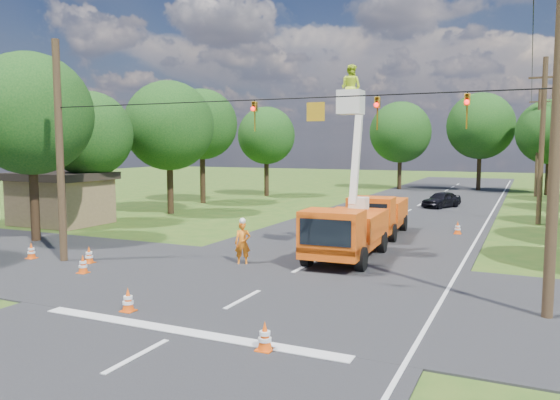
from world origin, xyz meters
The scene contains 31 objects.
ground centered at (0.00, 20.00, 0.00)m, with size 140.00×140.00×0.00m, color #2B5218.
road_main centered at (0.00, 20.00, 0.00)m, with size 12.00×100.00×0.06m, color black.
road_cross centered at (0.00, 2.00, 0.00)m, with size 56.00×10.00×0.07m, color black.
stop_bar centered at (0.00, -3.20, 0.00)m, with size 9.00×0.45×0.02m, color silver.
edge_line centered at (5.60, 20.00, 0.00)m, with size 0.12×90.00×0.02m, color silver.
bucket_truck centered at (1.05, 7.09, 1.74)m, with size 2.72×6.32×8.09m.
second_truck centered at (0.71, 13.67, 1.16)m, with size 2.70×6.10×2.23m.
ground_worker centered at (-2.47, 4.54, 0.87)m, with size 0.64×0.42×1.75m, color orange.
distant_car centered at (1.82, 28.62, 0.63)m, with size 1.49×3.70×1.26m, color black.
traffic_cone_0 centered at (-2.44, -2.40, 0.36)m, with size 0.38×0.38×0.71m.
traffic_cone_1 centered at (2.45, -3.45, 0.36)m, with size 0.38×0.38×0.71m.
traffic_cone_2 centered at (1.35, 7.26, 0.36)m, with size 0.38×0.38×0.71m.
traffic_cone_3 centered at (1.51, 11.50, 0.36)m, with size 0.38×0.38×0.71m.
traffic_cone_4 centered at (-7.12, 0.64, 0.36)m, with size 0.38×0.38×0.71m.
traffic_cone_5 centered at (-8.20, 2.07, 0.36)m, with size 0.38×0.38×0.71m.
traffic_cone_6 centered at (-11.06, 1.73, 0.36)m, with size 0.38×0.38×0.71m.
traffic_cone_7 centered at (4.50, 15.92, 0.36)m, with size 0.38×0.38×0.71m.
pole_right_near centered at (8.50, 2.00, 5.11)m, with size 1.80×0.30×10.00m.
pole_right_mid centered at (8.50, 22.00, 5.11)m, with size 1.80×0.30×10.00m.
pole_right_far centered at (8.50, 42.00, 5.11)m, with size 1.80×0.30×10.00m.
pole_left centered at (-9.50, 2.00, 4.50)m, with size 0.30×0.30×9.00m.
signal_span centered at (2.23, 1.99, 5.88)m, with size 18.00×0.29×1.07m.
shed centered at (-18.00, 10.00, 1.62)m, with size 5.50×4.50×3.15m.
tree_left_b centered at (-14.50, 5.00, 6.31)m, with size 6.00×6.00×9.32m.
tree_left_c centered at (-16.50, 11.00, 5.44)m, with size 5.20×5.20×8.06m.
tree_left_d centered at (-15.00, 17.00, 6.12)m, with size 6.20×6.20×9.24m.
tree_left_e centered at (-16.80, 24.00, 6.49)m, with size 5.80×5.80×9.41m.
tree_left_f centered at (-14.80, 32.00, 5.69)m, with size 5.40×5.40×8.40m.
tree_far_a centered at (-5.00, 45.00, 6.19)m, with size 6.60×6.60×9.50m.
tree_far_b centered at (3.00, 47.00, 6.81)m, with size 7.00×7.00×10.32m.
tree_far_c centered at (9.50, 44.00, 6.06)m, with size 6.20×6.20×9.18m.
Camera 1 is at (7.89, -14.47, 4.78)m, focal length 35.00 mm.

